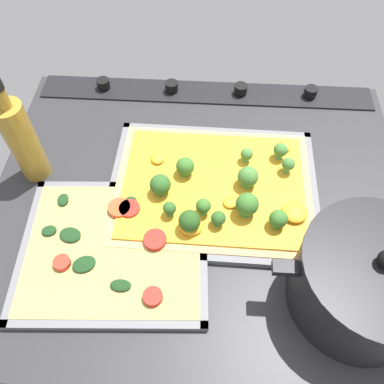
% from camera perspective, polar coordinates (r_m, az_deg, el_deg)
% --- Properties ---
extents(ground_plane, '(0.75, 0.64, 0.03)m').
position_cam_1_polar(ground_plane, '(0.73, 1.08, -1.76)').
color(ground_plane, '#28282B').
extents(stove_control_panel, '(0.72, 0.07, 0.03)m').
position_cam_1_polar(stove_control_panel, '(0.90, 1.99, 14.15)').
color(stove_control_panel, black).
rests_on(stove_control_panel, ground_plane).
extents(baking_tray_front, '(0.38, 0.30, 0.01)m').
position_cam_1_polar(baking_tray_front, '(0.73, 2.99, 0.36)').
color(baking_tray_front, slate).
rests_on(baking_tray_front, ground_plane).
extents(broccoli_pizza, '(0.35, 0.27, 0.06)m').
position_cam_1_polar(broccoli_pizza, '(0.71, 3.45, 0.51)').
color(broccoli_pizza, tan).
rests_on(broccoli_pizza, baking_tray_front).
extents(baking_tray_back, '(0.32, 0.28, 0.01)m').
position_cam_1_polar(baking_tray_back, '(0.68, -10.98, -8.01)').
color(baking_tray_back, slate).
rests_on(baking_tray_back, ground_plane).
extents(veggie_pizza_back, '(0.29, 0.25, 0.02)m').
position_cam_1_polar(veggie_pizza_back, '(0.67, -11.03, -7.59)').
color(veggie_pizza_back, '#A09351').
rests_on(veggie_pizza_back, baking_tray_back).
extents(cooking_pot, '(0.28, 0.21, 0.15)m').
position_cam_1_polar(cooking_pot, '(0.63, 23.59, -11.68)').
color(cooking_pot, black).
rests_on(cooking_pot, ground_plane).
extents(oil_bottle, '(0.05, 0.05, 0.22)m').
position_cam_1_polar(oil_bottle, '(0.75, -23.10, 6.89)').
color(oil_bottle, olive).
rests_on(oil_bottle, ground_plane).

